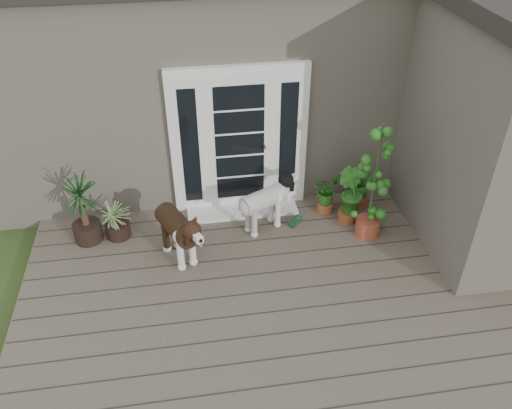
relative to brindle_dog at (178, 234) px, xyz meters
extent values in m
cube|color=#6B5B4C|center=(1.14, -1.13, -0.45)|extent=(6.20, 4.60, 0.12)
cube|color=#665E54|center=(1.14, 3.12, 1.04)|extent=(7.40, 4.00, 3.10)
cube|color=#665E54|center=(4.04, -0.03, 1.04)|extent=(1.60, 2.40, 3.10)
cube|color=white|center=(0.94, 1.07, 0.69)|extent=(1.90, 0.14, 2.15)
cube|color=white|center=(0.94, 0.87, -0.36)|extent=(1.60, 0.40, 0.05)
imported|color=#205518|center=(2.13, 0.71, -0.13)|extent=(0.57, 0.57, 0.51)
imported|color=#1E5016|center=(2.40, 0.44, -0.09)|extent=(0.56, 0.56, 0.61)
imported|color=#225919|center=(2.66, 0.79, -0.11)|extent=(0.39, 0.39, 0.56)
camera|label=1|loc=(0.18, -5.26, 4.17)|focal=36.66mm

